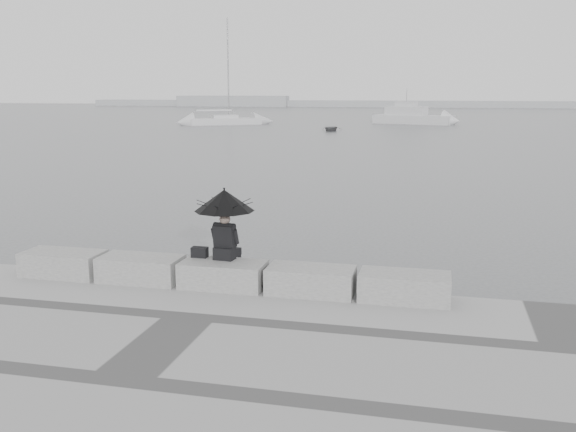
% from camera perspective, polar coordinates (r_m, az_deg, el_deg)
% --- Properties ---
extents(ground, '(360.00, 360.00, 0.00)m').
position_cam_1_polar(ground, '(12.92, -5.06, -7.86)').
color(ground, '#484A4D').
rests_on(ground, ground).
extents(stone_block_far_left, '(1.60, 0.80, 0.50)m').
position_cam_1_polar(stone_block_far_left, '(13.75, -19.33, -4.02)').
color(stone_block_far_left, slate).
rests_on(stone_block_far_left, promenade).
extents(stone_block_left, '(1.60, 0.80, 0.50)m').
position_cam_1_polar(stone_block_left, '(12.93, -12.94, -4.62)').
color(stone_block_left, slate).
rests_on(stone_block_left, promenade).
extents(stone_block_centre, '(1.60, 0.80, 0.50)m').
position_cam_1_polar(stone_block_centre, '(12.29, -5.78, -5.21)').
color(stone_block_centre, slate).
rests_on(stone_block_centre, promenade).
extents(stone_block_right, '(1.60, 0.80, 0.50)m').
position_cam_1_polar(stone_block_right, '(11.86, 2.05, -5.77)').
color(stone_block_right, slate).
rests_on(stone_block_right, promenade).
extents(stone_block_far_right, '(1.60, 0.80, 0.50)m').
position_cam_1_polar(stone_block_far_right, '(11.66, 10.32, -6.24)').
color(stone_block_far_right, slate).
rests_on(stone_block_far_right, promenade).
extents(seated_person, '(1.15, 1.15, 1.39)m').
position_cam_1_polar(seated_person, '(12.22, -5.68, 0.72)').
color(seated_person, black).
rests_on(seated_person, stone_block_centre).
extents(bag, '(0.31, 0.18, 0.20)m').
position_cam_1_polar(bag, '(12.60, -7.86, -3.20)').
color(bag, black).
rests_on(bag, stone_block_centre).
extents(distant_landmass, '(180.00, 8.00, 2.80)m').
position_cam_1_polar(distant_landmass, '(166.56, 9.33, 9.83)').
color(distant_landmass, '#9B9EA0').
rests_on(distant_landmass, ground).
extents(sailboat_left, '(8.74, 6.83, 12.90)m').
position_cam_1_polar(sailboat_left, '(80.70, -5.65, 8.44)').
color(sailboat_left, silver).
rests_on(sailboat_left, ground).
extents(motor_cruiser, '(10.42, 6.14, 4.50)m').
position_cam_1_polar(motor_cruiser, '(83.67, 11.08, 8.65)').
color(motor_cruiser, silver).
rests_on(motor_cruiser, ground).
extents(dinghy, '(3.09, 1.39, 0.52)m').
position_cam_1_polar(dinghy, '(68.16, 3.82, 7.78)').
color(dinghy, slate).
rests_on(dinghy, ground).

